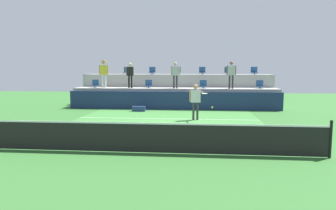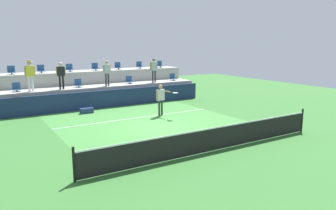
{
  "view_description": "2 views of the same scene",
  "coord_description": "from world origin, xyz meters",
  "px_view_note": "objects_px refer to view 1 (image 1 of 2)",
  "views": [
    {
      "loc": [
        1.52,
        -12.97,
        2.49
      ],
      "look_at": [
        0.35,
        -0.97,
        1.09
      ],
      "focal_mm": 33.55,
      "sensor_mm": 36.0,
      "label": 1
    },
    {
      "loc": [
        -7.51,
        -12.97,
        4.01
      ],
      "look_at": [
        0.32,
        -0.25,
        1.12
      ],
      "focal_mm": 34.49,
      "sensor_mm": 36.0,
      "label": 2
    }
  ],
  "objects_px": {
    "stadium_chair_lower_far_left": "(95,84)",
    "tennis_ball": "(212,107)",
    "stadium_chair_upper_mid_left": "(152,71)",
    "stadium_chair_upper_far_right": "(254,71)",
    "equipment_bag": "(139,109)",
    "stadium_chair_lower_right": "(203,85)",
    "stadium_chair_upper_mid_right": "(202,71)",
    "stadium_chair_upper_far_left": "(103,71)",
    "spectator_leaning_on_rail": "(175,73)",
    "stadium_chair_lower_far_right": "(260,85)",
    "stadium_chair_upper_center": "(177,71)",
    "tennis_player": "(196,98)",
    "spectator_in_white": "(130,73)",
    "stadium_chair_upper_right": "(228,71)",
    "stadium_chair_upper_left": "(127,71)",
    "spectator_with_hat": "(104,71)",
    "stadium_chair_lower_left": "(149,85)",
    "spectator_in_grey": "(231,72)"
  },
  "relations": [
    {
      "from": "stadium_chair_lower_left",
      "to": "stadium_chair_lower_right",
      "type": "relative_size",
      "value": 1.0
    },
    {
      "from": "stadium_chair_lower_far_right",
      "to": "stadium_chair_upper_mid_right",
      "type": "bearing_deg",
      "value": 153.44
    },
    {
      "from": "stadium_chair_lower_far_right",
      "to": "stadium_chair_upper_left",
      "type": "distance_m",
      "value": 9.15
    },
    {
      "from": "stadium_chair_upper_mid_left",
      "to": "spectator_with_hat",
      "type": "height_order",
      "value": "spectator_with_hat"
    },
    {
      "from": "stadium_chair_lower_far_left",
      "to": "stadium_chair_upper_far_left",
      "type": "bearing_deg",
      "value": 90.2
    },
    {
      "from": "stadium_chair_lower_far_left",
      "to": "stadium_chair_upper_center",
      "type": "xyz_separation_m",
      "value": [
        5.34,
        1.8,
        0.85
      ]
    },
    {
      "from": "equipment_bag",
      "to": "stadium_chair_upper_mid_left",
      "type": "bearing_deg",
      "value": 86.97
    },
    {
      "from": "stadium_chair_upper_mid_left",
      "to": "stadium_chair_upper_right",
      "type": "height_order",
      "value": "same"
    },
    {
      "from": "stadium_chair_upper_far_right",
      "to": "spectator_with_hat",
      "type": "height_order",
      "value": "spectator_with_hat"
    },
    {
      "from": "stadium_chair_upper_left",
      "to": "spectator_in_white",
      "type": "height_order",
      "value": "spectator_in_white"
    },
    {
      "from": "stadium_chair_upper_far_left",
      "to": "equipment_bag",
      "type": "bearing_deg",
      "value": -50.19
    },
    {
      "from": "stadium_chair_upper_far_left",
      "to": "equipment_bag",
      "type": "distance_m",
      "value": 5.66
    },
    {
      "from": "stadium_chair_upper_center",
      "to": "spectator_in_white",
      "type": "height_order",
      "value": "spectator_in_white"
    },
    {
      "from": "stadium_chair_upper_mid_left",
      "to": "stadium_chair_upper_far_right",
      "type": "relative_size",
      "value": 1.0
    },
    {
      "from": "stadium_chair_upper_mid_left",
      "to": "spectator_in_grey",
      "type": "distance_m",
      "value": 5.71
    },
    {
      "from": "spectator_with_hat",
      "to": "spectator_in_white",
      "type": "bearing_deg",
      "value": 0.0
    },
    {
      "from": "stadium_chair_upper_far_left",
      "to": "spectator_leaning_on_rail",
      "type": "height_order",
      "value": "spectator_leaning_on_rail"
    },
    {
      "from": "stadium_chair_lower_far_left",
      "to": "stadium_chair_upper_far_right",
      "type": "distance_m",
      "value": 10.78
    },
    {
      "from": "spectator_in_white",
      "to": "tennis_ball",
      "type": "bearing_deg",
      "value": -54.41
    },
    {
      "from": "stadium_chair_lower_far_right",
      "to": "stadium_chair_upper_mid_left",
      "type": "height_order",
      "value": "stadium_chair_upper_mid_left"
    },
    {
      "from": "stadium_chair_lower_left",
      "to": "tennis_player",
      "type": "height_order",
      "value": "stadium_chair_lower_left"
    },
    {
      "from": "stadium_chair_lower_left",
      "to": "stadium_chair_upper_far_right",
      "type": "relative_size",
      "value": 1.0
    },
    {
      "from": "stadium_chair_lower_right",
      "to": "stadium_chair_upper_far_left",
      "type": "xyz_separation_m",
      "value": [
        -7.12,
        1.8,
        0.85
      ]
    },
    {
      "from": "spectator_leaning_on_rail",
      "to": "stadium_chair_lower_far_right",
      "type": "bearing_deg",
      "value": 4.14
    },
    {
      "from": "stadium_chair_lower_left",
      "to": "stadium_chair_upper_center",
      "type": "height_order",
      "value": "stadium_chair_upper_center"
    },
    {
      "from": "stadium_chair_upper_left",
      "to": "stadium_chair_upper_far_left",
      "type": "bearing_deg",
      "value": 180.0
    },
    {
      "from": "stadium_chair_upper_mid_right",
      "to": "stadium_chair_upper_far_right",
      "type": "xyz_separation_m",
      "value": [
        3.53,
        0.0,
        0.0
      ]
    },
    {
      "from": "stadium_chair_upper_mid_left",
      "to": "stadium_chair_upper_center",
      "type": "bearing_deg",
      "value": 0.0
    },
    {
      "from": "stadium_chair_lower_far_left",
      "to": "stadium_chair_lower_far_right",
      "type": "bearing_deg",
      "value": 0.0
    },
    {
      "from": "spectator_in_white",
      "to": "stadium_chair_upper_right",
      "type": "bearing_deg",
      "value": 18.95
    },
    {
      "from": "spectator_leaning_on_rail",
      "to": "equipment_bag",
      "type": "xyz_separation_m",
      "value": [
        -2.01,
        -1.83,
        -2.09
      ]
    },
    {
      "from": "stadium_chair_lower_right",
      "to": "stadium_chair_upper_mid_right",
      "type": "xyz_separation_m",
      "value": [
        -0.05,
        1.8,
        0.85
      ]
    },
    {
      "from": "stadium_chair_lower_far_left",
      "to": "spectator_in_white",
      "type": "distance_m",
      "value": 2.59
    },
    {
      "from": "stadium_chair_lower_left",
      "to": "stadium_chair_lower_far_left",
      "type": "bearing_deg",
      "value": 180.0
    },
    {
      "from": "stadium_chair_upper_mid_left",
      "to": "stadium_chair_upper_center",
      "type": "height_order",
      "value": "same"
    },
    {
      "from": "stadium_chair_upper_left",
      "to": "spectator_leaning_on_rail",
      "type": "relative_size",
      "value": 0.32
    },
    {
      "from": "spectator_leaning_on_rail",
      "to": "equipment_bag",
      "type": "bearing_deg",
      "value": -137.66
    },
    {
      "from": "spectator_in_white",
      "to": "spectator_in_grey",
      "type": "relative_size",
      "value": 0.95
    },
    {
      "from": "stadium_chair_lower_left",
      "to": "tennis_ball",
      "type": "bearing_deg",
      "value": -62.36
    },
    {
      "from": "stadium_chair_lower_far_left",
      "to": "spectator_in_white",
      "type": "height_order",
      "value": "spectator_in_white"
    },
    {
      "from": "stadium_chair_lower_right",
      "to": "stadium_chair_upper_left",
      "type": "height_order",
      "value": "stadium_chair_upper_left"
    },
    {
      "from": "stadium_chair_lower_far_left",
      "to": "stadium_chair_lower_right",
      "type": "bearing_deg",
      "value": 0.0
    },
    {
      "from": "stadium_chair_upper_left",
      "to": "spectator_with_hat",
      "type": "distance_m",
      "value": 2.41
    },
    {
      "from": "stadium_chair_lower_far_right",
      "to": "equipment_bag",
      "type": "height_order",
      "value": "stadium_chair_lower_far_right"
    },
    {
      "from": "stadium_chair_lower_far_left",
      "to": "stadium_chair_upper_mid_right",
      "type": "bearing_deg",
      "value": 14.3
    },
    {
      "from": "stadium_chair_lower_far_left",
      "to": "tennis_ball",
      "type": "height_order",
      "value": "stadium_chair_lower_far_left"
    },
    {
      "from": "stadium_chair_lower_left",
      "to": "spectator_in_white",
      "type": "distance_m",
      "value": 1.41
    },
    {
      "from": "stadium_chair_lower_far_right",
      "to": "stadium_chair_upper_mid_left",
      "type": "bearing_deg",
      "value": 165.79
    },
    {
      "from": "stadium_chair_upper_mid_left",
      "to": "tennis_player",
      "type": "distance_m",
      "value": 7.59
    },
    {
      "from": "spectator_in_white",
      "to": "equipment_bag",
      "type": "xyz_separation_m",
      "value": [
        0.89,
        -1.83,
        -2.07
      ]
    }
  ]
}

